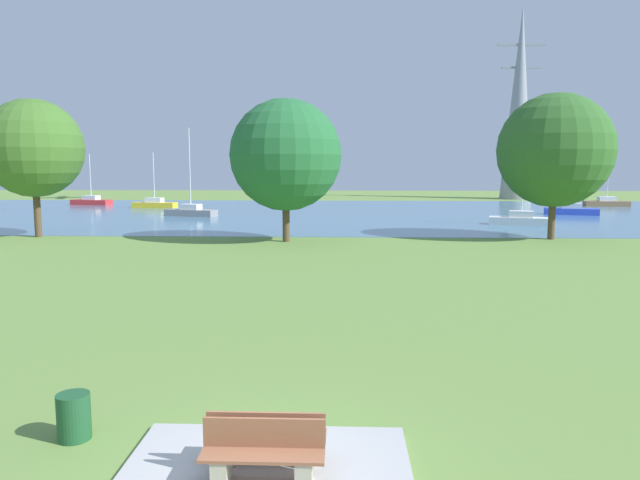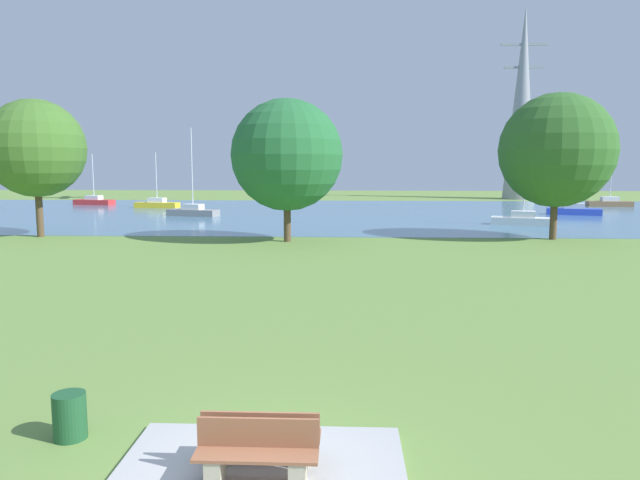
% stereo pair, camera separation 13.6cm
% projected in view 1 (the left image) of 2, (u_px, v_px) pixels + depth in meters
% --- Properties ---
extents(ground_plane, '(160.00, 160.00, 0.00)m').
position_uv_depth(ground_plane, '(321.00, 256.00, 30.71)').
color(ground_plane, olive).
extents(concrete_pad, '(4.40, 3.20, 0.10)m').
position_uv_depth(concrete_pad, '(266.00, 475.00, 8.89)').
color(concrete_pad, '#ADADAD').
rests_on(concrete_pad, ground).
extents(bench_facing_water, '(1.80, 0.48, 0.89)m').
position_uv_depth(bench_facing_water, '(268.00, 440.00, 9.11)').
color(bench_facing_water, '#AFA789').
rests_on(bench_facing_water, concrete_pad).
extents(bench_facing_inland, '(1.80, 0.48, 0.89)m').
position_uv_depth(bench_facing_inland, '(263.00, 457.00, 8.57)').
color(bench_facing_inland, '#AFA789').
rests_on(bench_facing_inland, concrete_pad).
extents(litter_bin, '(0.56, 0.56, 0.80)m').
position_uv_depth(litter_bin, '(74.00, 417.00, 10.13)').
color(litter_bin, '#1E512D').
rests_on(litter_bin, ground).
extents(water_surface, '(140.00, 40.00, 0.02)m').
position_uv_depth(water_surface, '(332.00, 213.00, 58.46)').
color(water_surface, teal).
rests_on(water_surface, ground).
extents(sailboat_gray, '(5.03, 2.74, 8.02)m').
position_uv_depth(sailboat_gray, '(191.00, 211.00, 54.57)').
color(sailboat_gray, gray).
rests_on(sailboat_gray, water_surface).
extents(sailboat_blue, '(5.03, 2.77, 5.34)m').
position_uv_depth(sailboat_blue, '(571.00, 210.00, 56.08)').
color(sailboat_blue, blue).
rests_on(sailboat_blue, water_surface).
extents(sailboat_white, '(5.03, 2.84, 6.64)m').
position_uv_depth(sailboat_white, '(521.00, 219.00, 46.44)').
color(sailboat_white, white).
rests_on(sailboat_white, water_surface).
extents(sailboat_yellow, '(4.95, 2.11, 6.02)m').
position_uv_depth(sailboat_yellow, '(155.00, 204.00, 65.05)').
color(sailboat_yellow, yellow).
rests_on(sailboat_yellow, water_surface).
extents(sailboat_brown, '(4.93, 1.99, 7.66)m').
position_uv_depth(sailboat_brown, '(606.00, 202.00, 67.52)').
color(sailboat_brown, brown).
rests_on(sailboat_brown, water_surface).
extents(sailboat_red, '(5.01, 2.50, 5.96)m').
position_uv_depth(sailboat_red, '(91.00, 201.00, 70.08)').
color(sailboat_red, red).
rests_on(sailboat_red, water_surface).
extents(tree_west_near, '(6.30, 6.30, 8.90)m').
position_uv_depth(tree_west_near, '(34.00, 148.00, 38.13)').
color(tree_west_near, brown).
rests_on(tree_west_near, ground).
extents(tree_east_far, '(6.77, 6.77, 8.67)m').
position_uv_depth(tree_east_far, '(286.00, 155.00, 35.85)').
color(tree_east_far, brown).
rests_on(tree_east_far, ground).
extents(tree_mid_shore, '(7.09, 7.09, 9.13)m').
position_uv_depth(tree_mid_shore, '(555.00, 150.00, 36.93)').
color(tree_mid_shore, brown).
rests_on(tree_mid_shore, ground).
extents(electricity_pylon, '(6.40, 4.40, 26.08)m').
position_uv_depth(electricity_pylon, '(519.00, 104.00, 81.19)').
color(electricity_pylon, gray).
rests_on(electricity_pylon, ground).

